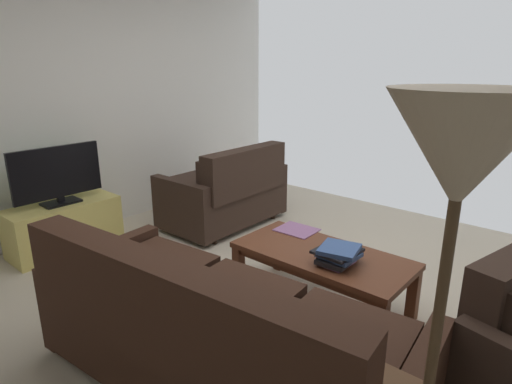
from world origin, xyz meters
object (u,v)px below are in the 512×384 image
sofa_main (212,333)px  coffee_table (322,261)px  flat_tv (57,175)px  loveseat_near (227,192)px  tv_remote (325,245)px  tv_stand (65,226)px  floor_lamp (456,198)px  loose_magazine (297,230)px  book_stack (338,254)px

sofa_main → coffee_table: (0.04, -1.10, -0.01)m
coffee_table → flat_tv: size_ratio=1.54×
loveseat_near → tv_remote: size_ratio=7.79×
sofa_main → tv_remote: size_ratio=12.95×
coffee_table → tv_stand: 2.46m
coffee_table → floor_lamp: bearing=130.2°
tv_stand → sofa_main: bearing=171.4°
tv_stand → loose_magazine: size_ratio=3.22×
sofa_main → coffee_table: size_ratio=1.74×
loveseat_near → tv_stand: size_ratio=1.33×
loveseat_near → flat_tv: size_ratio=1.61×
loveseat_near → flat_tv: bearing=64.4°
floor_lamp → tv_stand: (3.52, -0.65, -1.17)m
flat_tv → loose_magazine: size_ratio=2.65×
book_stack → coffee_table: bearing=-25.3°
loveseat_near → tv_remote: loveseat_near is taller
coffee_table → flat_tv: bearing=17.5°
floor_lamp → loose_magazine: floor_lamp is taller
floor_lamp → sofa_main: bearing=-14.5°
coffee_table → book_stack: bearing=154.7°
sofa_main → tv_stand: (2.38, -0.36, -0.14)m
sofa_main → tv_remote: 1.21m
floor_lamp → tv_remote: bearing=-50.9°
floor_lamp → flat_tv: (3.52, -0.65, -0.67)m
coffee_table → loose_magazine: size_ratio=4.09×
sofa_main → tv_stand: 2.41m
sofa_main → tv_stand: bearing=-8.6°
flat_tv → loose_magazine: flat_tv is taller
book_stack → flat_tv: bearing=14.7°
loveseat_near → loose_magazine: size_ratio=4.28×
loveseat_near → floor_lamp: size_ratio=0.79×
coffee_table → loose_magazine: bearing=-30.2°
tv_stand → tv_remote: bearing=-159.8°
floor_lamp → loose_magazine: (1.55, -1.61, -0.98)m
loveseat_near → loose_magazine: loveseat_near is taller
sofa_main → book_stack: (-0.13, -1.02, 0.12)m
floor_lamp → tv_stand: 3.77m
flat_tv → loose_magazine: 2.21m
sofa_main → tv_remote: bearing=-86.2°
flat_tv → book_stack: 2.61m
loveseat_near → loose_magazine: (-1.27, 0.49, 0.05)m
sofa_main → coffee_table: sofa_main is taller
sofa_main → loose_magazine: sofa_main is taller
sofa_main → tv_stand: sofa_main is taller
loveseat_near → flat_tv: 1.65m
loveseat_near → flat_tv: (0.70, 1.45, 0.35)m
floor_lamp → book_stack: size_ratio=5.26×
book_stack → floor_lamp: bearing=127.6°
flat_tv → book_stack: (-2.51, -0.66, -0.25)m
sofa_main → floor_lamp: 1.57m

